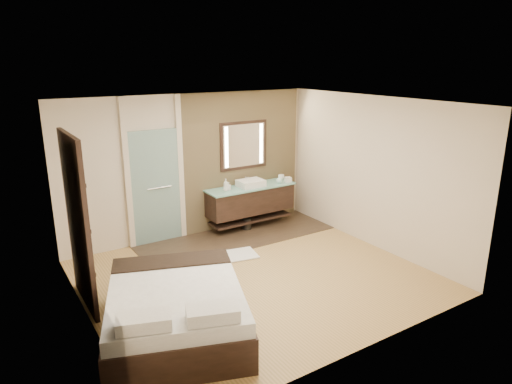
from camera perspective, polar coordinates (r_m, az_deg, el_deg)
floor at (r=7.31m, az=-0.05°, el=-10.53°), size 5.00×5.00×0.00m
tile_strip at (r=8.83m, az=-2.37°, el=-5.58°), size 3.80×1.30×0.01m
stone_wall at (r=9.18m, az=-1.70°, el=4.07°), size 2.60×0.08×2.70m
vanity at (r=9.14m, az=-0.71°, el=-0.98°), size 1.85×0.55×0.88m
mirror_unit at (r=9.08m, az=-1.54°, el=5.86°), size 1.06×0.04×0.96m
frosted_door at (r=8.45m, az=-12.47°, el=1.16°), size 1.10×0.12×2.70m
shoji_partition at (r=6.53m, az=-21.35°, el=-3.51°), size 0.06×1.20×2.40m
bed at (r=5.89m, az=-9.95°, el=-14.32°), size 2.21×2.46×0.78m
bath_mat at (r=8.01m, az=-2.56°, el=-7.88°), size 0.80×0.63×0.02m
waste_bin at (r=9.17m, az=-1.18°, el=-3.97°), size 0.22×0.22×0.24m
tissue_box at (r=9.37m, az=4.02°, el=1.56°), size 0.15×0.15×0.10m
soap_bottle_a at (r=8.74m, az=-3.80°, el=0.92°), size 0.11×0.11×0.24m
soap_bottle_b at (r=8.79m, az=-3.47°, el=0.73°), size 0.09×0.09×0.15m
soap_bottle_c at (r=9.29m, az=2.92°, el=1.60°), size 0.13×0.13×0.15m
cup at (r=9.56m, az=3.16°, el=1.87°), size 0.14×0.14×0.10m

